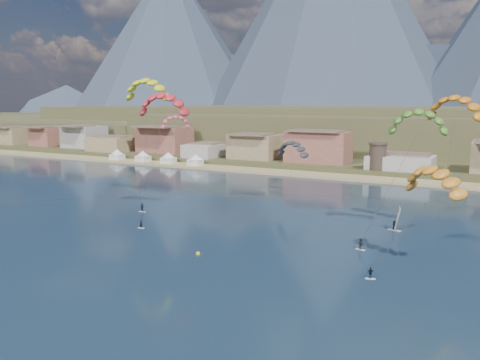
% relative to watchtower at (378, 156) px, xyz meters
% --- Properties ---
extents(ground, '(2400.00, 2400.00, 0.00)m').
position_rel_watchtower_xyz_m(ground, '(-5.00, -114.00, -6.37)').
color(ground, '#0D1E31').
rests_on(ground, ground).
extents(beach, '(2200.00, 12.00, 0.90)m').
position_rel_watchtower_xyz_m(beach, '(-5.00, -8.00, -6.12)').
color(beach, tan).
rests_on(beach, ground).
extents(land, '(2200.00, 900.00, 4.00)m').
position_rel_watchtower_xyz_m(land, '(-5.00, 446.00, -6.37)').
color(land, brown).
rests_on(land, ground).
extents(foothills, '(940.00, 210.00, 18.00)m').
position_rel_watchtower_xyz_m(foothills, '(17.39, 118.47, 2.71)').
color(foothills, brown).
rests_on(foothills, ground).
extents(mountain_ridge, '(2060.00, 480.00, 400.00)m').
position_rel_watchtower_xyz_m(mountain_ridge, '(-19.60, 709.65, 143.94)').
color(mountain_ridge, '#2C394A').
rests_on(mountain_ridge, ground).
extents(town, '(400.00, 24.00, 12.00)m').
position_rel_watchtower_xyz_m(town, '(-45.00, 8.00, 1.63)').
color(town, beige).
rests_on(town, ground).
extents(watchtower, '(5.82, 5.82, 8.60)m').
position_rel_watchtower_xyz_m(watchtower, '(0.00, 0.00, 0.00)').
color(watchtower, '#47382D').
rests_on(watchtower, ground).
extents(beach_tents, '(43.40, 6.40, 5.00)m').
position_rel_watchtower_xyz_m(beach_tents, '(-81.25, -8.00, -2.66)').
color(beach_tents, white).
rests_on(beach_tents, ground).
extents(kitesurfer_red, '(11.52, 14.55, 26.63)m').
position_rel_watchtower_xyz_m(kitesurfer_red, '(-26.21, -74.91, 17.07)').
color(kitesurfer_red, silver).
rests_on(kitesurfer_red, ground).
extents(kitesurfer_yellow, '(13.12, 13.73, 30.19)m').
position_rel_watchtower_xyz_m(kitesurfer_yellow, '(-38.94, -64.10, 20.37)').
color(kitesurfer_yellow, silver).
rests_on(kitesurfer_yellow, ground).
extents(kitesurfer_orange, '(12.08, 14.58, 17.25)m').
position_rel_watchtower_xyz_m(kitesurfer_orange, '(26.14, -82.39, 6.64)').
color(kitesurfer_orange, silver).
rests_on(kitesurfer_orange, ground).
extents(kitesurfer_green, '(11.83, 15.80, 24.43)m').
position_rel_watchtower_xyz_m(kitesurfer_green, '(21.21, -66.96, 13.98)').
color(kitesurfer_green, silver).
rests_on(kitesurfer_green, ground).
extents(distant_kite_pink, '(8.42, 8.17, 21.10)m').
position_rel_watchtower_xyz_m(distant_kite_pink, '(-45.17, -44.65, 12.04)').
color(distant_kite_pink, '#262626').
rests_on(distant_kite_pink, ground).
extents(distant_kite_dark, '(10.14, 7.27, 15.50)m').
position_rel_watchtower_xyz_m(distant_kite_dark, '(-12.88, -38.87, 5.68)').
color(distant_kite_dark, '#262626').
rests_on(distant_kite_dark, ground).
extents(distant_kite_orange, '(10.92, 7.65, 25.82)m').
position_rel_watchtower_xyz_m(distant_kite_orange, '(26.59, -62.82, 16.54)').
color(distant_kite_orange, '#262626').
rests_on(distant_kite_orange, ground).
extents(windsurfer, '(2.58, 2.81, 4.35)m').
position_rel_watchtower_xyz_m(windsurfer, '(18.06, -65.06, -4.99)').
color(windsurfer, silver).
rests_on(windsurfer, ground).
extents(buoy, '(0.66, 0.66, 0.66)m').
position_rel_watchtower_xyz_m(buoy, '(-5.91, -93.97, -6.26)').
color(buoy, yellow).
rests_on(buoy, ground).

